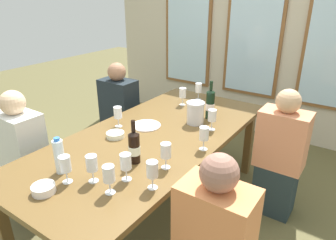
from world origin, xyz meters
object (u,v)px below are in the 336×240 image
object	(u,v)px
wine_glass_10	(199,88)
seated_person_2	(120,116)
wine_glass_7	(212,116)
wine_glass_8	(166,151)
wine_glass_9	(118,113)
wine_bottle_0	(134,147)
seated_person_0	(24,159)
water_bottle	(59,156)
wine_glass_6	(65,164)
seated_person_3	(279,157)
wine_glass_5	(152,171)
tasting_bowl_0	(44,189)
wine_glass_3	(126,163)
wine_bottle_1	(210,104)
wine_glass_1	(109,175)
wine_glass_4	(183,93)
white_plate_0	(146,125)
dining_table	(152,142)
tasting_bowl_1	(115,135)
wine_glass_0	(92,164)
wine_glass_2	(204,135)
metal_pitcher	(195,113)

from	to	relation	value
wine_glass_10	seated_person_2	xyz separation A→B (m)	(-0.73, -0.42, -0.34)
wine_glass_7	seated_person_2	xyz separation A→B (m)	(-1.19, 0.17, -0.33)
wine_glass_8	wine_glass_9	distance (m)	0.76
wine_bottle_0	seated_person_0	distance (m)	1.08
water_bottle	wine_glass_6	size ratio (longest dim) A/B	1.38
seated_person_3	wine_glass_5	bearing A→B (deg)	-109.94
tasting_bowl_0	wine_glass_6	size ratio (longest dim) A/B	0.76
wine_glass_3	wine_glass_9	size ratio (longest dim) A/B	1.00
wine_bottle_1	wine_glass_9	size ratio (longest dim) A/B	1.95
wine_glass_1	wine_glass_6	distance (m)	0.29
wine_glass_4	wine_glass_5	size ratio (longest dim) A/B	1.00
white_plate_0	seated_person_2	xyz separation A→B (m)	(-0.70, 0.42, -0.22)
dining_table	white_plate_0	distance (m)	0.19
wine_glass_10	wine_glass_3	bearing A→B (deg)	-76.59
seated_person_0	tasting_bowl_1	bearing A→B (deg)	32.79
wine_glass_6	wine_glass_10	size ratio (longest dim) A/B	1.00
tasting_bowl_1	wine_glass_1	bearing A→B (deg)	-48.87
dining_table	wine_bottle_1	world-z (taller)	wine_bottle_1
wine_glass_6	wine_glass_7	distance (m)	1.21
tasting_bowl_0	wine_glass_5	size ratio (longest dim) A/B	0.76
tasting_bowl_1	wine_glass_0	distance (m)	0.61
wine_glass_2	white_plate_0	bearing A→B (deg)	171.57
wine_glass_4	wine_glass_7	bearing A→B (deg)	-35.60
tasting_bowl_1	seated_person_2	xyz separation A→B (m)	(-0.64, 0.72, -0.23)
tasting_bowl_1	wine_glass_9	size ratio (longest dim) A/B	0.80
dining_table	wine_glass_2	bearing A→B (deg)	2.22
wine_glass_5	wine_glass_0	bearing A→B (deg)	-156.11
water_bottle	wine_glass_10	xyz separation A→B (m)	(0.03, 1.69, 0.01)
wine_glass_5	water_bottle	bearing A→B (deg)	-161.65
wine_glass_5	wine_glass_8	xyz separation A→B (m)	(-0.06, 0.22, 0.00)
dining_table	wine_glass_9	distance (m)	0.38
water_bottle	wine_glass_1	size ratio (longest dim) A/B	1.38
white_plate_0	dining_table	bearing A→B (deg)	-35.94
white_plate_0	metal_pitcher	size ratio (longest dim) A/B	1.29
wine_bottle_0	wine_glass_8	bearing A→B (deg)	15.23
metal_pitcher	wine_glass_9	distance (m)	0.65
seated_person_3	wine_bottle_0	bearing A→B (deg)	-124.89
wine_glass_7	seated_person_0	bearing A→B (deg)	-141.18
wine_glass_3	seated_person_0	xyz separation A→B (m)	(-1.10, -0.02, -0.33)
wine_glass_7	seated_person_2	size ratio (longest dim) A/B	0.16
metal_pitcher	wine_glass_2	bearing A→B (deg)	-52.85
wine_glass_4	wine_glass_6	bearing A→B (deg)	-84.77
wine_glass_3	water_bottle	bearing A→B (deg)	-156.74
wine_glass_3	wine_glass_4	size ratio (longest dim) A/B	1.00
wine_glass_3	wine_glass_8	world-z (taller)	same
seated_person_2	water_bottle	bearing A→B (deg)	-61.12
wine_glass_8	wine_glass_7	bearing A→B (deg)	92.11
wine_bottle_1	tasting_bowl_0	distance (m)	1.54
water_bottle	wine_glass_6	bearing A→B (deg)	-22.64
tasting_bowl_0	wine_glass_0	xyz separation A→B (m)	(0.15, 0.24, 0.09)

